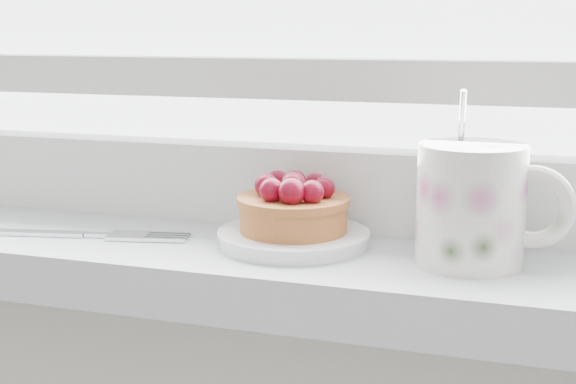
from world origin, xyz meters
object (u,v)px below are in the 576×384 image
at_px(saucer, 293,238).
at_px(floral_mug, 475,202).
at_px(fork, 64,234).
at_px(raspberry_tart, 293,206).

distance_m(saucer, floral_mug, 0.15).
height_order(saucer, floral_mug, floral_mug).
height_order(floral_mug, fork, floral_mug).
bearing_deg(raspberry_tart, saucer, 57.46).
bearing_deg(raspberry_tart, fork, -170.31).
bearing_deg(floral_mug, saucer, 176.71).
xyz_separation_m(saucer, raspberry_tart, (-0.00, -0.00, 0.03)).
bearing_deg(raspberry_tart, floral_mug, -3.22).
bearing_deg(saucer, fork, -170.26).
distance_m(floral_mug, fork, 0.34).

